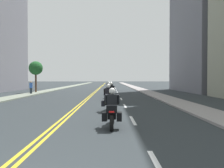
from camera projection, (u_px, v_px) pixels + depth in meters
ground_plane at (100, 88)px, 51.25m from camera, size 264.00×264.00×0.00m
sidewalk_left at (64, 88)px, 51.19m from camera, size 2.07×144.00×0.12m
sidewalk_right at (135, 88)px, 51.31m from camera, size 2.07×144.00×0.12m
centreline_yellow_inner at (99, 88)px, 51.25m from camera, size 0.12×132.00×0.01m
centreline_yellow_outer at (100, 88)px, 51.25m from camera, size 0.12×132.00×0.01m
lane_dashes_white at (118, 93)px, 32.28m from camera, size 0.14×56.40×0.01m
motorcycle_0 at (112, 111)px, 9.65m from camera, size 0.77×2.28×1.58m
motorcycle_1 at (108, 100)px, 14.37m from camera, size 0.77×2.17×1.65m
motorcycle_2 at (111, 94)px, 19.62m from camera, size 0.78×2.16×1.67m
motorcycle_3 at (109, 92)px, 24.13m from camera, size 0.77×2.29×1.62m
motorcycle_4 at (108, 89)px, 29.17m from camera, size 0.76×2.19×1.65m
motorcycle_5 at (111, 88)px, 33.44m from camera, size 0.76×2.12×1.59m
motorcycle_6 at (110, 87)px, 38.83m from camera, size 0.78×2.15×1.55m
pedestrian_2 at (31, 88)px, 29.89m from camera, size 0.40×0.30×1.68m
street_tree_0 at (36, 68)px, 33.37m from camera, size 1.89×1.89×4.39m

